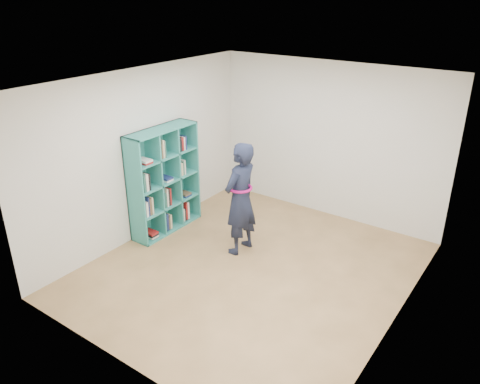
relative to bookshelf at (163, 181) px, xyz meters
The scene contains 9 objects.
floor 2.02m from the bookshelf, ahead, with size 4.50×4.50×0.00m, color olive.
ceiling 2.56m from the bookshelf, ahead, with size 4.50×4.50×0.00m, color white.
wall_left 0.55m from the bookshelf, 127.64° to the right, with size 0.02×4.50×2.60m, color silver.
wall_right 3.87m from the bookshelf, ahead, with size 0.02×4.50×2.60m, color silver.
wall_back 2.78m from the bookshelf, 47.97° to the left, with size 4.00×0.02×2.60m, color silver.
wall_front 3.11m from the bookshelf, 53.35° to the right, with size 4.00×0.02×2.60m, color silver.
bookshelf is the anchor object (origin of this frame).
person 1.41m from the bookshelf, ahead, with size 0.43×0.63×1.69m.
smartphone 1.28m from the bookshelf, ahead, with size 0.03×0.11×0.15m.
Camera 1 is at (3.09, -4.63, 3.64)m, focal length 35.00 mm.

